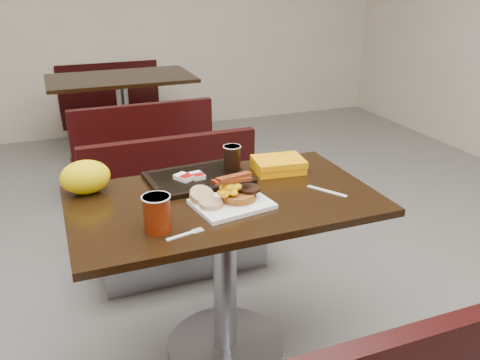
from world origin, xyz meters
name	(u,v)px	position (x,y,z in m)	size (l,w,h in m)	color
floor	(226,348)	(0.00, 0.00, 0.00)	(6.00, 7.00, 0.01)	slate
table_near	(225,278)	(0.00, 0.00, 0.38)	(1.20, 0.70, 0.75)	black
bench_near_n	(182,212)	(0.00, 0.70, 0.36)	(1.00, 0.46, 0.72)	black
table_far	(124,120)	(0.00, 2.60, 0.38)	(1.20, 0.70, 0.75)	black
bench_far_s	(140,146)	(0.00, 1.90, 0.36)	(1.00, 0.46, 0.72)	black
bench_far_n	(113,103)	(0.00, 3.30, 0.36)	(1.00, 0.46, 0.72)	black
platter	(232,204)	(0.00, -0.09, 0.76)	(0.28, 0.22, 0.02)	white
pancake_stack	(238,195)	(0.04, -0.07, 0.78)	(0.14, 0.14, 0.03)	#964619
sausage_patty	(249,189)	(0.08, -0.07, 0.80)	(0.09, 0.09, 0.01)	black
scrambled_eggs	(228,188)	(-0.01, -0.08, 0.82)	(0.10, 0.09, 0.05)	#E49A04
bacon_strips	(232,179)	(0.01, -0.08, 0.86)	(0.17, 0.07, 0.01)	#490605
muffin_bottom	(211,204)	(-0.08, -0.09, 0.78)	(0.09, 0.09, 0.02)	tan
muffin_top	(202,195)	(-0.10, -0.03, 0.79)	(0.09, 0.09, 0.02)	tan
coffee_cup_near	(157,214)	(-0.30, -0.18, 0.81)	(0.09, 0.09, 0.13)	#992905
fork	(180,236)	(-0.24, -0.24, 0.75)	(0.14, 0.03, 0.00)	white
knife	(327,191)	(0.41, -0.10, 0.75)	(0.18, 0.01, 0.00)	white
condiment_syrup	(213,188)	(-0.01, 0.09, 0.76)	(0.04, 0.03, 0.01)	#A63B07
condiment_ketchup	(213,188)	(-0.02, 0.09, 0.76)	(0.04, 0.03, 0.01)	#8C0504
tray	(198,178)	(-0.04, 0.20, 0.76)	(0.42, 0.30, 0.02)	black
hashbrown_sleeve_left	(184,177)	(-0.11, 0.19, 0.78)	(0.05, 0.07, 0.02)	silver
hashbrown_sleeve_right	(197,176)	(-0.05, 0.19, 0.78)	(0.05, 0.07, 0.02)	silver
coffee_cup_far	(232,157)	(0.13, 0.24, 0.82)	(0.07, 0.07, 0.10)	black
clamshell	(278,165)	(0.32, 0.18, 0.78)	(0.22, 0.16, 0.06)	orange
paper_bag	(85,177)	(-0.50, 0.24, 0.82)	(0.20, 0.14, 0.14)	yellow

